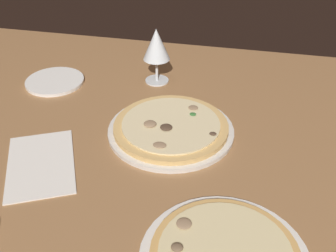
{
  "coord_description": "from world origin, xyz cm",
  "views": [
    {
      "loc": [
        -16.75,
        74.54,
        61.6
      ],
      "look_at": [
        -0.32,
        -1.81,
        7.0
      ],
      "focal_mm": 43.96,
      "sensor_mm": 36.0,
      "label": 1
    }
  ],
  "objects_px": {
    "pizza_main": "(171,128)",
    "side_plate": "(55,81)",
    "wine_glass_far": "(156,46)",
    "paper_menu": "(41,164)"
  },
  "relations": [
    {
      "from": "wine_glass_far",
      "to": "paper_menu",
      "type": "relative_size",
      "value": 0.72
    },
    {
      "from": "pizza_main",
      "to": "side_plate",
      "type": "distance_m",
      "value": 0.41
    },
    {
      "from": "wine_glass_far",
      "to": "side_plate",
      "type": "relative_size",
      "value": 0.96
    },
    {
      "from": "wine_glass_far",
      "to": "pizza_main",
      "type": "bearing_deg",
      "value": 110.83
    },
    {
      "from": "wine_glass_far",
      "to": "paper_menu",
      "type": "height_order",
      "value": "wine_glass_far"
    },
    {
      "from": "wine_glass_far",
      "to": "side_plate",
      "type": "bearing_deg",
      "value": 14.03
    },
    {
      "from": "pizza_main",
      "to": "wine_glass_far",
      "type": "relative_size",
      "value": 1.89
    },
    {
      "from": "wine_glass_far",
      "to": "paper_menu",
      "type": "bearing_deg",
      "value": 69.07
    },
    {
      "from": "pizza_main",
      "to": "paper_menu",
      "type": "distance_m",
      "value": 0.31
    },
    {
      "from": "pizza_main",
      "to": "side_plate",
      "type": "height_order",
      "value": "pizza_main"
    }
  ]
}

